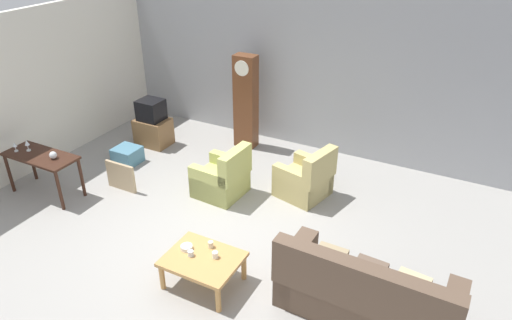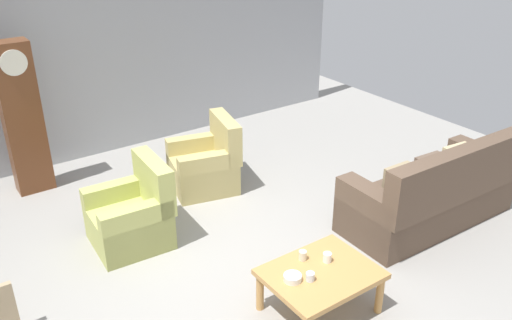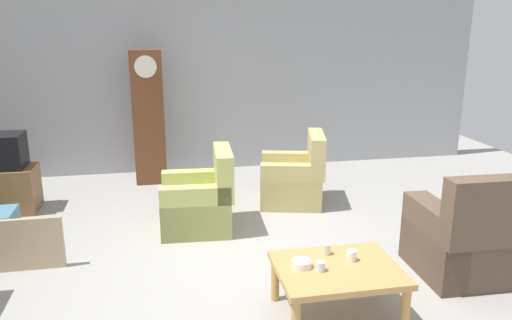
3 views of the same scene
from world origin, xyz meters
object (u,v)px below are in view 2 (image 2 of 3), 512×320
(cup_cream_tall, at_px, (303,255))
(bowl_white_stacked, at_px, (293,278))
(couch_floral, at_px, (433,195))
(armchair_olive_near, at_px, (133,217))
(cup_white_porcelain, at_px, (327,257))
(armchair_olive_far, at_px, (206,166))
(coffee_table_wood, at_px, (321,277))
(cup_blue_rimmed, at_px, (310,277))
(grandfather_clock, at_px, (23,119))

(cup_cream_tall, relative_size, bowl_white_stacked, 0.57)
(couch_floral, height_order, bowl_white_stacked, couch_floral)
(armchair_olive_near, xyz_separation_m, cup_white_porcelain, (1.05, -1.90, 0.17))
(armchair_olive_far, distance_m, coffee_table_wood, 2.63)
(armchair_olive_far, distance_m, cup_cream_tall, 2.41)
(bowl_white_stacked, bearing_deg, cup_blue_rimmed, -34.45)
(couch_floral, distance_m, cup_white_porcelain, 1.91)
(coffee_table_wood, relative_size, cup_cream_tall, 10.78)
(coffee_table_wood, xyz_separation_m, cup_white_porcelain, (0.14, 0.08, 0.10))
(armchair_olive_far, height_order, bowl_white_stacked, armchair_olive_far)
(grandfather_clock, height_order, cup_cream_tall, grandfather_clock)
(armchair_olive_near, bearing_deg, cup_white_porcelain, -61.06)
(grandfather_clock, distance_m, cup_cream_tall, 3.92)
(grandfather_clock, bearing_deg, armchair_olive_near, -73.35)
(couch_floral, bearing_deg, armchair_olive_near, 151.53)
(bowl_white_stacked, bearing_deg, grandfather_clock, 107.36)
(grandfather_clock, xyz_separation_m, bowl_white_stacked, (1.18, -3.79, -0.50))
(coffee_table_wood, bearing_deg, cup_white_porcelain, 29.46)
(armchair_olive_near, xyz_separation_m, armchair_olive_far, (1.27, 0.62, 0.00))
(couch_floral, xyz_separation_m, bowl_white_stacked, (-2.31, -0.34, 0.10))
(armchair_olive_far, distance_m, bowl_white_stacked, 2.64)
(couch_floral, height_order, armchair_olive_far, couch_floral)
(cup_cream_tall, bearing_deg, grandfather_clock, 111.81)
(armchair_olive_far, relative_size, coffee_table_wood, 0.99)
(armchair_olive_far, height_order, coffee_table_wood, armchair_olive_far)
(couch_floral, relative_size, cup_blue_rimmed, 27.79)
(armchair_olive_far, relative_size, cup_cream_tall, 10.62)
(armchair_olive_near, height_order, armchair_olive_far, same)
(couch_floral, xyz_separation_m, grandfather_clock, (-3.49, 3.45, 0.61))
(couch_floral, xyz_separation_m, armchair_olive_far, (-1.66, 2.21, -0.05))
(armchair_olive_near, relative_size, cup_blue_rimmed, 12.05)
(grandfather_clock, bearing_deg, armchair_olive_far, -34.13)
(cup_white_porcelain, bearing_deg, cup_cream_tall, 137.53)
(coffee_table_wood, relative_size, cup_white_porcelain, 11.09)
(grandfather_clock, relative_size, cup_cream_tall, 21.47)
(armchair_olive_far, height_order, cup_blue_rimmed, armchair_olive_far)
(cup_cream_tall, bearing_deg, armchair_olive_near, 116.90)
(armchair_olive_near, xyz_separation_m, cup_blue_rimmed, (0.75, -2.02, 0.16))
(armchair_olive_near, relative_size, cup_white_porcelain, 10.63)
(couch_floral, xyz_separation_m, armchair_olive_near, (-2.94, 1.59, -0.05))
(coffee_table_wood, height_order, cup_blue_rimmed, cup_blue_rimmed)
(armchair_olive_far, xyz_separation_m, cup_cream_tall, (-0.38, -2.37, 0.17))
(coffee_table_wood, bearing_deg, armchair_olive_far, 82.07)
(cup_blue_rimmed, bearing_deg, grandfather_clock, 108.66)
(couch_floral, height_order, cup_cream_tall, couch_floral)
(coffee_table_wood, height_order, bowl_white_stacked, bowl_white_stacked)
(armchair_olive_near, xyz_separation_m, grandfather_clock, (-0.56, 1.86, 0.66))
(armchair_olive_far, bearing_deg, cup_white_porcelain, -94.98)
(armchair_olive_far, distance_m, cup_blue_rimmed, 2.69)
(cup_blue_rimmed, relative_size, cup_cream_tall, 0.86)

